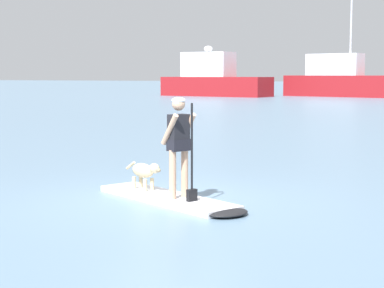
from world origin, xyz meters
TOP-DOWN VIEW (x-y plane):
  - ground_plane at (0.00, 0.00)m, footprint 400.00×400.00m
  - paddleboard at (0.21, -0.09)m, footprint 3.39×2.07m
  - person_paddler at (0.32, -0.15)m, footprint 0.68×0.60m
  - dog at (-0.60, 0.27)m, footprint 0.99×0.50m
  - moored_boat_starboard at (-22.28, 51.17)m, footprint 11.94×4.99m
  - moored_boat_far_port at (-9.98, 55.18)m, footprint 12.64×5.36m

SIDE VIEW (x-z plane):
  - ground_plane at x=0.00m, z-range 0.00..0.00m
  - paddleboard at x=0.21m, z-range 0.00..0.10m
  - dog at x=-0.60m, z-range 0.18..0.70m
  - person_paddler at x=0.32m, z-range 0.23..1.95m
  - moored_boat_far_port at x=-9.98m, z-range -4.03..7.31m
  - moored_boat_starboard at x=-22.28m, z-range -0.90..4.28m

